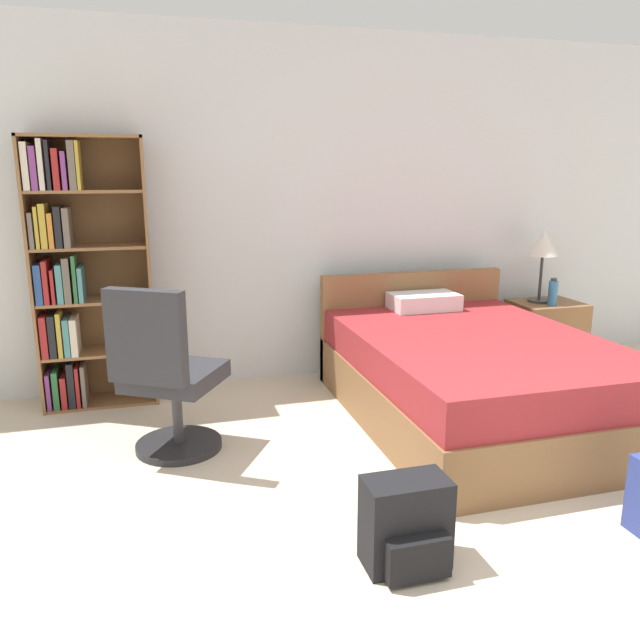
% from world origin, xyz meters
% --- Properties ---
extents(wall_back, '(9.00, 0.06, 2.60)m').
position_xyz_m(wall_back, '(0.00, 3.23, 1.30)').
color(wall_back, silver).
rests_on(wall_back, ground_plane).
extents(bookshelf, '(0.76, 0.33, 1.81)m').
position_xyz_m(bookshelf, '(-1.90, 2.98, 0.92)').
color(bookshelf, brown).
rests_on(bookshelf, ground_plane).
extents(bed, '(1.48, 2.08, 0.83)m').
position_xyz_m(bed, '(0.54, 2.04, 0.30)').
color(bed, brown).
rests_on(bed, ground_plane).
extents(office_chair, '(0.68, 0.72, 1.00)m').
position_xyz_m(office_chair, '(-1.38, 1.98, 0.46)').
color(office_chair, '#232326').
rests_on(office_chair, ground_plane).
extents(nightstand, '(0.54, 0.47, 0.54)m').
position_xyz_m(nightstand, '(1.71, 2.88, 0.27)').
color(nightstand, brown).
rests_on(nightstand, ground_plane).
extents(table_lamp, '(0.25, 0.25, 0.58)m').
position_xyz_m(table_lamp, '(1.65, 2.91, 0.99)').
color(table_lamp, '#333333').
rests_on(table_lamp, nightstand).
extents(water_bottle, '(0.07, 0.07, 0.22)m').
position_xyz_m(water_bottle, '(1.67, 2.76, 0.64)').
color(water_bottle, teal).
rests_on(water_bottle, nightstand).
extents(backpack_black, '(0.35, 0.27, 0.38)m').
position_xyz_m(backpack_black, '(-0.49, 0.67, 0.18)').
color(backpack_black, black).
rests_on(backpack_black, ground_plane).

